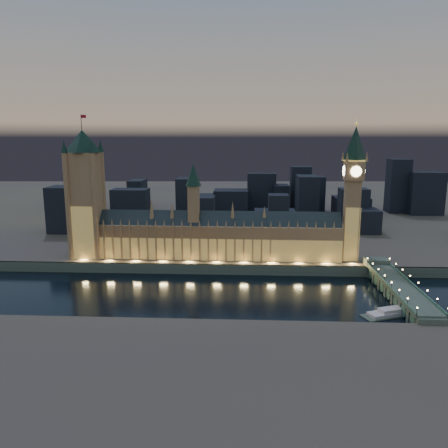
{
  "coord_description": "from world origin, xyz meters",
  "views": [
    {
      "loc": [
        22.13,
        -290.49,
        106.65
      ],
      "look_at": [
        5.0,
        55.0,
        38.0
      ],
      "focal_mm": 35.0,
      "sensor_mm": 36.0,
      "label": 1
    }
  ],
  "objects_px": {
    "elizabeth_tower": "(353,182)",
    "palace_of_westminster": "(217,236)",
    "victoria_tower": "(85,188)",
    "westminster_bridge": "(397,289)",
    "river_boat": "(398,312)"
  },
  "relations": [
    {
      "from": "palace_of_westminster",
      "to": "elizabeth_tower",
      "type": "xyz_separation_m",
      "value": [
        109.21,
        0.19,
        45.26
      ]
    },
    {
      "from": "palace_of_westminster",
      "to": "river_boat",
      "type": "height_order",
      "value": "palace_of_westminster"
    },
    {
      "from": "victoria_tower",
      "to": "elizabeth_tower",
      "type": "height_order",
      "value": "victoria_tower"
    },
    {
      "from": "palace_of_westminster",
      "to": "westminster_bridge",
      "type": "height_order",
      "value": "palace_of_westminster"
    },
    {
      "from": "elizabeth_tower",
      "to": "palace_of_westminster",
      "type": "bearing_deg",
      "value": -179.9
    },
    {
      "from": "elizabeth_tower",
      "to": "westminster_bridge",
      "type": "distance_m",
      "value": 94.25
    },
    {
      "from": "palace_of_westminster",
      "to": "victoria_tower",
      "type": "height_order",
      "value": "victoria_tower"
    },
    {
      "from": "victoria_tower",
      "to": "river_boat",
      "type": "relative_size",
      "value": 2.43
    },
    {
      "from": "elizabeth_tower",
      "to": "westminster_bridge",
      "type": "relative_size",
      "value": 1.01
    },
    {
      "from": "westminster_bridge",
      "to": "river_boat",
      "type": "height_order",
      "value": "westminster_bridge"
    },
    {
      "from": "elizabeth_tower",
      "to": "river_boat",
      "type": "xyz_separation_m",
      "value": [
        8.33,
        -95.02,
        -70.07
      ]
    },
    {
      "from": "westminster_bridge",
      "to": "river_boat",
      "type": "bearing_deg",
      "value": -106.93
    },
    {
      "from": "elizabeth_tower",
      "to": "victoria_tower",
      "type": "bearing_deg",
      "value": -180.0
    },
    {
      "from": "palace_of_westminster",
      "to": "elizabeth_tower",
      "type": "bearing_deg",
      "value": 0.1
    },
    {
      "from": "river_boat",
      "to": "victoria_tower",
      "type": "bearing_deg",
      "value": 157.23
    }
  ]
}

